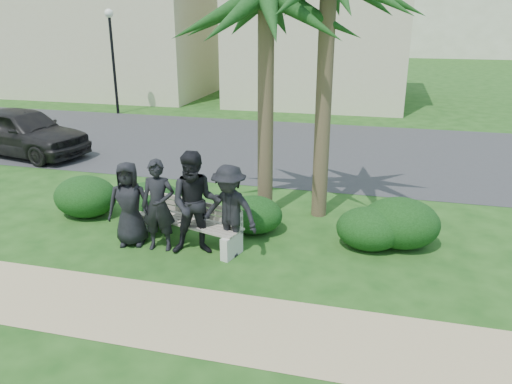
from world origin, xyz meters
TOP-DOWN VIEW (x-y plane):
  - ground at (0.00, 0.00)m, footprint 160.00×160.00m
  - footpath at (0.00, -1.80)m, footprint 30.00×1.60m
  - asphalt_street at (0.00, 8.00)m, footprint 160.00×8.00m
  - stucco_bldg_left at (-12.00, 18.00)m, footprint 10.40×8.40m
  - stucco_bldg_right at (-1.00, 18.00)m, footprint 8.40×8.40m
  - street_lamp at (-9.00, 12.00)m, footprint 0.36×0.36m
  - park_bench at (-1.20, 0.53)m, footprint 2.38×1.12m
  - man_a at (-2.15, 0.24)m, footprint 0.88×0.69m
  - man_b at (-1.54, 0.17)m, footprint 0.66×0.48m
  - man_c at (-0.84, 0.19)m, footprint 1.08×0.94m
  - man_d at (-0.25, 0.26)m, footprint 1.19×0.84m
  - hedge_a at (-3.77, 1.29)m, footprint 1.35×1.12m
  - hedge_b at (-2.22, 1.30)m, footprint 1.34×1.11m
  - hedge_c at (-0.10, 1.35)m, footprint 1.14×0.94m
  - hedge_e at (2.13, 1.18)m, footprint 1.20×1.00m
  - hedge_f at (2.67, 1.43)m, footprint 1.43×1.18m
  - car_a at (-8.30, 5.14)m, footprint 4.52×2.52m

SIDE VIEW (x-z plane):
  - ground at x=0.00m, z-range 0.00..0.00m
  - footpath at x=0.00m, z-range -0.01..0.01m
  - asphalt_street at x=0.00m, z-range -0.01..0.01m
  - park_bench at x=-1.20m, z-range -0.04..0.75m
  - hedge_c at x=-0.10m, z-range 0.00..0.74m
  - hedge_e at x=2.13m, z-range 0.00..0.79m
  - hedge_b at x=-2.22m, z-range 0.00..0.88m
  - hedge_a at x=-3.77m, z-range 0.00..0.88m
  - hedge_f at x=2.67m, z-range 0.00..0.94m
  - car_a at x=-8.30m, z-range 0.00..1.45m
  - man_a at x=-2.15m, z-range 0.00..1.58m
  - man_d at x=-0.25m, z-range 0.00..1.66m
  - man_b at x=-1.54m, z-range 0.00..1.68m
  - man_c at x=-0.84m, z-range 0.00..1.88m
  - street_lamp at x=-9.00m, z-range 0.80..5.09m
  - stucco_bldg_left at x=-12.00m, z-range 0.01..7.31m
  - stucco_bldg_right at x=-1.00m, z-range 0.01..7.31m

